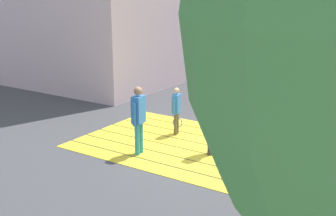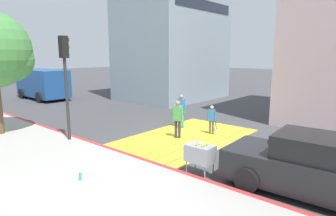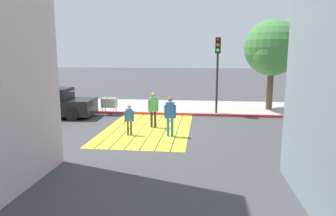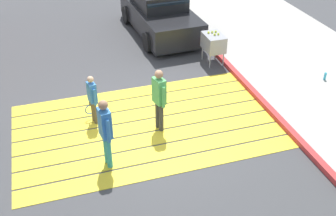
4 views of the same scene
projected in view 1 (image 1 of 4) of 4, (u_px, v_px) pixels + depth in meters
name	position (u px, v px, depth m)	size (l,w,h in m)	color
ground_plane	(204.00, 149.00, 10.74)	(120.00, 120.00, 0.00)	#424244
crosswalk_stripes	(204.00, 149.00, 10.74)	(6.40, 3.80, 0.01)	yellow
pedestrian_adult_lead	(139.00, 116.00, 10.17)	(0.26, 0.48, 1.66)	teal
pedestrian_adult_trailing	(212.00, 116.00, 10.17)	(0.28, 0.47, 1.63)	#333338
pedestrian_child_with_racket	(176.00, 108.00, 11.63)	(0.32, 0.41, 1.31)	brown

